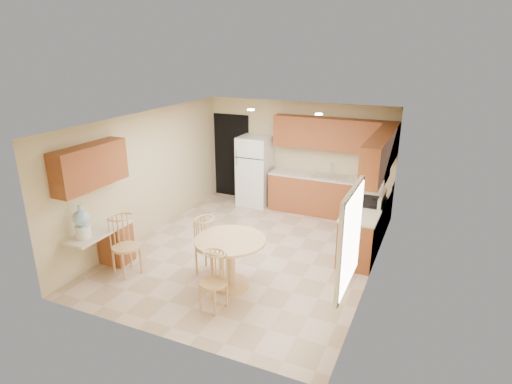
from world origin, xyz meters
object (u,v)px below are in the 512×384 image
at_px(refrigerator, 255,171).
at_px(chair_desk, 121,242).
at_px(dining_table, 230,256).
at_px(stove, 365,223).
at_px(chair_table_a, 205,243).
at_px(chair_table_b, 210,279).
at_px(water_crock, 82,223).

bearing_deg(refrigerator, chair_desk, -98.37).
xyz_separation_m(refrigerator, dining_table, (1.20, -3.62, -0.29)).
distance_m(refrigerator, dining_table, 3.83).
relative_size(stove, chair_table_a, 1.12).
distance_m(chair_table_a, chair_desk, 1.39).
height_order(stove, chair_table_b, stove).
distance_m(chair_table_a, chair_table_b, 1.08).
bearing_deg(chair_desk, stove, 148.64).
height_order(refrigerator, chair_desk, refrigerator).
relative_size(dining_table, water_crock, 2.06).
bearing_deg(dining_table, chair_table_b, -86.11).
bearing_deg(chair_desk, chair_table_a, 135.19).
xyz_separation_m(refrigerator, chair_table_a, (0.65, -3.47, -0.24)).
relative_size(chair_table_b, water_crock, 1.63).
relative_size(refrigerator, dining_table, 1.48).
relative_size(refrigerator, chair_table_a, 1.71).
height_order(refrigerator, chair_table_a, refrigerator).
height_order(chair_table_a, water_crock, water_crock).
height_order(refrigerator, chair_table_b, refrigerator).
bearing_deg(dining_table, water_crock, -160.79).
distance_m(dining_table, chair_table_a, 0.57).
relative_size(stove, water_crock, 1.99).
xyz_separation_m(refrigerator, chair_table_b, (1.25, -4.36, -0.29)).
bearing_deg(stove, chair_desk, -140.57).
relative_size(stove, chair_table_b, 1.22).
bearing_deg(chair_table_b, chair_table_a, -46.60).
bearing_deg(chair_desk, refrigerator, -169.16).
bearing_deg(water_crock, chair_table_b, 1.22).
bearing_deg(refrigerator, water_crock, -103.40).
distance_m(dining_table, chair_table_b, 0.74).
xyz_separation_m(chair_table_b, chair_desk, (-1.85, 0.28, 0.08)).
bearing_deg(water_crock, dining_table, 19.21).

